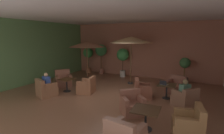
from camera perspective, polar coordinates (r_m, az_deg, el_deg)
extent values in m
cube|color=brown|center=(8.36, -1.47, -9.14)|extent=(9.98, 9.11, 0.02)
cube|color=#A5644E|center=(12.09, 9.03, 5.36)|extent=(9.98, 0.08, 3.59)
cube|color=#59844D|center=(11.24, -24.21, 4.30)|extent=(0.08, 9.11, 3.59)
cube|color=silver|center=(7.97, -1.59, 16.43)|extent=(9.98, 9.11, 0.06)
cylinder|color=black|center=(8.33, 17.02, -9.49)|extent=(0.36, 0.36, 0.02)
cylinder|color=black|center=(8.24, 17.12, -7.60)|extent=(0.07, 0.07, 0.60)
cube|color=#3D301B|center=(8.16, 17.23, -5.47)|extent=(0.79, 0.79, 0.03)
cube|color=#855C45|center=(7.56, 22.15, -10.20)|extent=(1.05, 1.04, 0.42)
cube|color=#855C45|center=(7.25, 24.05, -7.90)|extent=(0.58, 0.66, 0.38)
cube|color=#855C45|center=(7.29, 20.41, -8.13)|extent=(0.55, 0.48, 0.24)
cube|color=#855C45|center=(7.70, 23.65, -7.40)|extent=(0.55, 0.48, 0.24)
cube|color=#905846|center=(9.18, 19.74, -6.54)|extent=(0.93, 0.94, 0.43)
cube|color=#905846|center=(9.36, 20.58, -3.70)|extent=(0.79, 0.35, 0.39)
cube|color=#905846|center=(8.95, 21.63, -4.96)|extent=(0.28, 0.63, 0.21)
cube|color=#905846|center=(9.17, 17.92, -4.40)|extent=(0.28, 0.63, 0.21)
cube|color=brown|center=(8.12, 9.92, -8.27)|extent=(0.95, 0.95, 0.41)
cube|color=brown|center=(7.98, 7.96, -5.34)|extent=(0.43, 0.73, 0.45)
cube|color=brown|center=(8.31, 10.10, -5.65)|extent=(0.58, 0.36, 0.20)
cube|color=brown|center=(7.76, 10.46, -6.78)|extent=(0.58, 0.36, 0.20)
cylinder|color=black|center=(9.22, -14.22, -7.50)|extent=(0.38, 0.38, 0.02)
cylinder|color=black|center=(9.14, -14.29, -5.77)|extent=(0.07, 0.07, 0.60)
cube|color=#492D17|center=(9.06, -14.38, -3.84)|extent=(0.68, 0.68, 0.03)
cube|color=brown|center=(10.13, -15.28, -4.83)|extent=(1.06, 1.07, 0.41)
cube|color=brown|center=(10.30, -15.64, -2.07)|extent=(0.62, 0.72, 0.48)
cube|color=brown|center=(10.07, -13.50, -2.99)|extent=(0.53, 0.46, 0.22)
cube|color=brown|center=(9.98, -17.17, -3.28)|extent=(0.53, 0.46, 0.22)
cube|color=brown|center=(8.75, -20.15, -7.39)|extent=(0.97, 0.98, 0.42)
cube|color=brown|center=(8.54, -22.18, -5.10)|extent=(0.77, 0.41, 0.40)
cube|color=brown|center=(8.95, -20.78, -4.90)|extent=(0.34, 0.62, 0.23)
cube|color=brown|center=(8.41, -19.20, -5.74)|extent=(0.34, 0.62, 0.23)
cube|color=#91593B|center=(8.76, -8.29, -6.87)|extent=(0.90, 0.97, 0.41)
cube|color=#91593B|center=(8.56, -6.61, -4.47)|extent=(0.36, 0.82, 0.38)
cube|color=#91593B|center=(8.38, -9.43, -5.38)|extent=(0.57, 0.26, 0.23)
cube|color=#91593B|center=(9.00, -7.79, -4.28)|extent=(0.57, 0.26, 0.23)
cylinder|color=black|center=(5.62, 10.63, -18.98)|extent=(0.40, 0.40, 0.02)
cylinder|color=black|center=(5.49, 10.73, -16.34)|extent=(0.07, 0.07, 0.60)
cube|color=#402A19|center=(5.36, 10.84, -13.29)|extent=(0.84, 0.84, 0.03)
cube|color=brown|center=(5.56, 22.88, -17.64)|extent=(0.92, 0.95, 0.42)
cube|color=brown|center=(5.43, 26.43, -13.55)|extent=(0.33, 0.83, 0.45)
cube|color=brown|center=(5.11, 23.07, -16.20)|extent=(0.62, 0.25, 0.21)
cube|color=brown|center=(5.73, 22.27, -13.27)|extent=(0.62, 0.25, 0.21)
cube|color=brown|center=(6.47, 6.57, -12.97)|extent=(1.07, 1.07, 0.41)
cube|color=brown|center=(6.59, 5.75, -8.76)|extent=(0.68, 0.62, 0.40)
cube|color=brown|center=(6.43, 9.34, -10.24)|extent=(0.50, 0.55, 0.21)
cube|color=brown|center=(6.23, 4.10, -10.79)|extent=(0.50, 0.55, 0.21)
cube|color=brown|center=(4.21, 2.27, -19.58)|extent=(0.81, 0.27, 0.42)
cube|color=brown|center=(4.67, 1.29, -17.90)|extent=(0.24, 0.63, 0.20)
cube|color=brown|center=(4.39, 8.62, -19.92)|extent=(0.24, 0.63, 0.20)
cylinder|color=#2D2D2D|center=(10.40, 5.95, -5.11)|extent=(0.32, 0.32, 0.08)
cylinder|color=brown|center=(10.14, 6.08, 1.93)|extent=(0.06, 0.06, 2.65)
cone|color=#E1BB83|center=(10.05, 6.20, 8.73)|extent=(2.40, 2.40, 0.35)
cylinder|color=#2D2D2D|center=(11.57, -7.86, -3.62)|extent=(0.32, 0.32, 0.08)
cylinder|color=brown|center=(11.36, -7.99, 1.93)|extent=(0.06, 0.06, 2.34)
cone|color=#9F664C|center=(11.27, -8.12, 7.23)|extent=(2.24, 2.24, 0.34)
cylinder|color=#3F2F31|center=(11.06, 22.03, -4.11)|extent=(0.48, 0.48, 0.37)
cylinder|color=brown|center=(10.96, 22.19, -1.63)|extent=(0.06, 0.06, 0.61)
sphere|color=#376436|center=(10.87, 22.38, 1.26)|extent=(0.60, 0.60, 0.60)
cylinder|color=silver|center=(12.10, 3.43, -2.12)|extent=(0.37, 0.37, 0.42)
cylinder|color=brown|center=(11.99, 3.46, 0.57)|extent=(0.06, 0.06, 0.73)
sphere|color=#3C8E47|center=(11.90, 3.49, 3.99)|extent=(0.83, 0.83, 0.83)
cylinder|color=#A06544|center=(13.64, -7.57, -0.91)|extent=(0.35, 0.35, 0.39)
cylinder|color=brown|center=(13.54, -7.63, 1.55)|extent=(0.06, 0.06, 0.79)
sphere|color=#3A8F43|center=(13.46, -7.70, 4.56)|extent=(0.74, 0.74, 0.74)
cylinder|color=#A2604E|center=(12.99, -3.49, -1.36)|extent=(0.33, 0.33, 0.40)
cylinder|color=brown|center=(12.88, -3.52, 1.66)|extent=(0.06, 0.06, 0.98)
sphere|color=#377A43|center=(12.79, -3.56, 5.40)|extent=(0.83, 0.83, 0.83)
cube|color=#477059|center=(7.43, 22.37, -6.92)|extent=(0.43, 0.45, 0.49)
sphere|color=olive|center=(7.34, 22.54, -4.41)|extent=(0.20, 0.20, 0.20)
cube|color=#304C9E|center=(8.63, -20.33, -4.49)|extent=(0.43, 0.34, 0.50)
sphere|color=tan|center=(8.56, -20.46, -2.35)|extent=(0.18, 0.18, 0.18)
cylinder|color=white|center=(8.27, 16.77, -4.73)|extent=(0.08, 0.08, 0.11)
cube|color=#9EA0A5|center=(8.08, 16.41, -5.40)|extent=(0.36, 0.30, 0.01)
cube|color=black|center=(7.96, 16.08, -4.87)|extent=(0.30, 0.09, 0.19)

